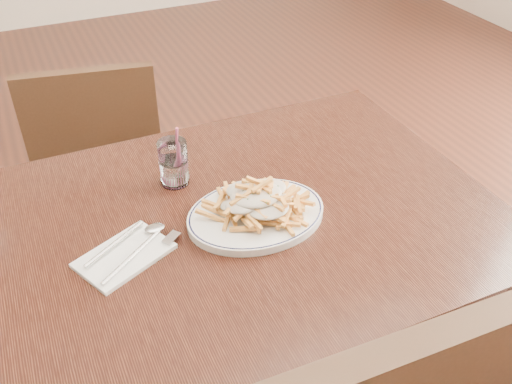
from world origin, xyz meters
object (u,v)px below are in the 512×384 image
water_glass (174,165)px  fries_plate (256,215)px  table (220,248)px  chair_far (102,162)px  loaded_fries (256,199)px

water_glass → fries_plate: bearing=-59.8°
fries_plate → water_glass: size_ratio=2.49×
fries_plate → water_glass: bearing=120.2°
table → water_glass: (-0.04, 0.17, 0.13)m
chair_far → water_glass: size_ratio=5.82×
fries_plate → water_glass: water_glass is taller
table → chair_far: (-0.13, 0.75, -0.19)m
chair_far → water_glass: (0.09, -0.58, 0.32)m
fries_plate → loaded_fries: 0.04m
table → fries_plate: size_ratio=3.31×
table → loaded_fries: size_ratio=5.11×
table → fries_plate: 0.12m
chair_far → loaded_fries: (0.21, -0.78, 0.32)m
fries_plate → water_glass: (-0.12, 0.20, 0.04)m
chair_far → fries_plate: (0.21, -0.78, 0.28)m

